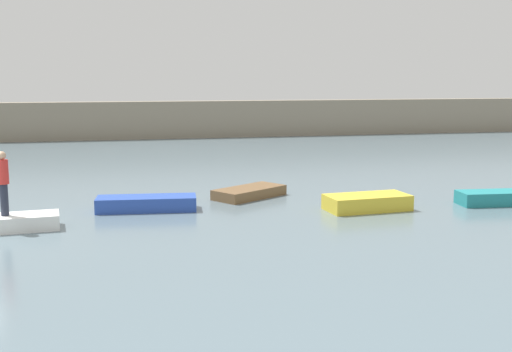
% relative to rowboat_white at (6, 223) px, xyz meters
% --- Properties ---
extents(embankment_wall, '(80.00, 1.20, 2.60)m').
position_rel_rowboat_white_xyz_m(embankment_wall, '(-1.37, 26.38, 1.08)').
color(embankment_wall, gray).
rests_on(embankment_wall, ground_plane).
extents(rowboat_white, '(2.99, 1.31, 0.44)m').
position_rel_rowboat_white_xyz_m(rowboat_white, '(0.00, 0.00, 0.00)').
color(rowboat_white, white).
rests_on(rowboat_white, ground_plane).
extents(rowboat_blue, '(3.30, 1.35, 0.47)m').
position_rel_rowboat_white_xyz_m(rowboat_blue, '(4.05, 1.90, 0.01)').
color(rowboat_blue, '#2B4CAD').
rests_on(rowboat_blue, ground_plane).
extents(rowboat_brown, '(2.93, 2.53, 0.36)m').
position_rel_rowboat_white_xyz_m(rowboat_brown, '(7.80, 3.37, -0.04)').
color(rowboat_brown, brown).
rests_on(rowboat_brown, ground_plane).
extents(rowboat_yellow, '(2.81, 1.49, 0.50)m').
position_rel_rowboat_white_xyz_m(rowboat_yellow, '(11.11, 0.38, 0.03)').
color(rowboat_yellow, gold).
rests_on(rowboat_yellow, ground_plane).
extents(rowboat_teal, '(3.73, 1.31, 0.46)m').
position_rel_rowboat_white_xyz_m(rowboat_teal, '(16.30, 0.20, 0.01)').
color(rowboat_teal, teal).
rests_on(rowboat_teal, ground_plane).
extents(person_red_shirt, '(0.32, 0.32, 1.83)m').
position_rel_rowboat_white_xyz_m(person_red_shirt, '(0.00, 0.00, 1.25)').
color(person_red_shirt, '#232838').
rests_on(person_red_shirt, rowboat_white).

